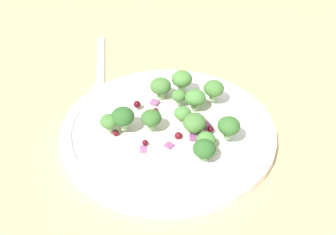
{
  "coord_description": "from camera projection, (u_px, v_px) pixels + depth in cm",
  "views": [
    {
      "loc": [
        12.05,
        -41.86,
        35.13
      ],
      "look_at": [
        1.72,
        -2.22,
        2.7
      ],
      "focal_mm": 44.32,
      "sensor_mm": 36.0,
      "label": 1
    }
  ],
  "objects": [
    {
      "name": "cranberry_0",
      "position": [
        190.0,
        128.0,
        0.52
      ],
      "size": [
        0.9,
        0.9,
        0.9
      ],
      "primitive_type": "sphere",
      "color": "maroon",
      "rests_on": "plate"
    },
    {
      "name": "broccoli_floret_1",
      "position": [
        204.0,
        149.0,
        0.47
      ],
      "size": [
        2.66,
        2.66,
        2.69
      ],
      "color": "#8EB77A",
      "rests_on": "plate"
    },
    {
      "name": "broccoli_floret_0",
      "position": [
        161.0,
        86.0,
        0.57
      ],
      "size": [
        2.89,
        2.89,
        2.92
      ],
      "color": "#9EC684",
      "rests_on": "plate"
    },
    {
      "name": "onion_bit_0",
      "position": [
        162.0,
        91.0,
        0.59
      ],
      "size": [
        1.34,
        1.3,
        0.4
      ],
      "primitive_type": "cube",
      "rotation": [
        0.0,
        0.0,
        2.49
      ],
      "color": "#A35B93",
      "rests_on": "plate"
    },
    {
      "name": "broccoli_floret_6",
      "position": [
        206.0,
        140.0,
        0.49
      ],
      "size": [
        2.31,
        2.31,
        2.34
      ],
      "color": "#8EB77A",
      "rests_on": "plate"
    },
    {
      "name": "broccoli_floret_7",
      "position": [
        229.0,
        126.0,
        0.49
      ],
      "size": [
        2.74,
        2.74,
        2.78
      ],
      "color": "#8EB77A",
      "rests_on": "plate"
    },
    {
      "name": "broccoli_floret_10",
      "position": [
        109.0,
        122.0,
        0.51
      ],
      "size": [
        2.23,
        2.23,
        2.26
      ],
      "color": "#9EC684",
      "rests_on": "plate"
    },
    {
      "name": "dressing_pool",
      "position": [
        168.0,
        126.0,
        0.53
      ],
      "size": [
        15.97,
        15.97,
        0.2
      ],
      "primitive_type": "cylinder",
      "color": "white",
      "rests_on": "plate"
    },
    {
      "name": "broccoli_floret_11",
      "position": [
        195.0,
        123.0,
        0.5
      ],
      "size": [
        2.86,
        2.86,
        2.9
      ],
      "color": "#ADD18E",
      "rests_on": "plate"
    },
    {
      "name": "fork",
      "position": [
        101.0,
        68.0,
        0.66
      ],
      "size": [
        8.48,
        17.97,
        0.5
      ],
      "color": "silver",
      "rests_on": "ground_plane"
    },
    {
      "name": "ground_plane",
      "position": [
        160.0,
        127.0,
        0.57
      ],
      "size": [
        180.0,
        180.0,
        2.0
      ],
      "primitive_type": "cube",
      "color": "tan"
    },
    {
      "name": "onion_bit_4",
      "position": [
        169.0,
        146.0,
        0.5
      ],
      "size": [
        1.26,
        1.23,
        0.43
      ],
      "primitive_type": "cube",
      "rotation": [
        0.0,
        0.0,
        1.14
      ],
      "color": "#934C84",
      "rests_on": "plate"
    },
    {
      "name": "onion_bit_5",
      "position": [
        140.0,
        149.0,
        0.5
      ],
      "size": [
        1.2,
        1.46,
        0.33
      ],
      "primitive_type": "cube",
      "rotation": [
        0.0,
        0.0,
        0.36
      ],
      "color": "#A35B93",
      "rests_on": "plate"
    },
    {
      "name": "broccoli_floret_2",
      "position": [
        123.0,
        117.0,
        0.51
      ],
      "size": [
        2.87,
        2.87,
        2.91
      ],
      "color": "#9EC684",
      "rests_on": "plate"
    },
    {
      "name": "broccoli_floret_9",
      "position": [
        195.0,
        98.0,
        0.54
      ],
      "size": [
        2.76,
        2.76,
        2.79
      ],
      "color": "#8EB77A",
      "rests_on": "plate"
    },
    {
      "name": "cranberry_2",
      "position": [
        178.0,
        136.0,
        0.51
      ],
      "size": [
        0.96,
        0.96,
        0.96
      ],
      "primitive_type": "sphere",
      "color": "maroon",
      "rests_on": "plate"
    },
    {
      "name": "onion_bit_3",
      "position": [
        155.0,
        102.0,
        0.56
      ],
      "size": [
        1.22,
        1.23,
        0.32
      ],
      "primitive_type": "cube",
      "rotation": [
        0.0,
        0.0,
        1.36
      ],
      "color": "#A35B93",
      "rests_on": "plate"
    },
    {
      "name": "cranberry_3",
      "position": [
        116.0,
        133.0,
        0.51
      ],
      "size": [
        0.79,
        0.79,
        0.79
      ],
      "primitive_type": "sphere",
      "color": "maroon",
      "rests_on": "plate"
    },
    {
      "name": "onion_bit_2",
      "position": [
        195.0,
        136.0,
        0.51
      ],
      "size": [
        1.58,
        1.56,
        0.59
      ],
      "primitive_type": "cube",
      "rotation": [
        0.0,
        0.0,
        0.21
      ],
      "color": "#934C84",
      "rests_on": "plate"
    },
    {
      "name": "cranberry_4",
      "position": [
        211.0,
        129.0,
        0.51
      ],
      "size": [
        0.84,
        0.84,
        0.84
      ],
      "primitive_type": "sphere",
      "color": "#4C0A14",
      "rests_on": "plate"
    },
    {
      "name": "broccoli_floret_8",
      "position": [
        179.0,
        96.0,
        0.55
      ],
      "size": [
        2.01,
        2.01,
        2.04
      ],
      "color": "#9EC684",
      "rests_on": "plate"
    },
    {
      "name": "broccoli_floret_5",
      "position": [
        154.0,
        119.0,
        0.51
      ],
      "size": [
        2.54,
        2.54,
        2.58
      ],
      "color": "#8EB77A",
      "rests_on": "plate"
    },
    {
      "name": "broccoli_floret_4",
      "position": [
        183.0,
        114.0,
        0.53
      ],
      "size": [
        2.21,
        2.21,
        2.24
      ],
      "color": "#8EB77A",
      "rests_on": "plate"
    },
    {
      "name": "onion_bit_1",
      "position": [
        205.0,
        125.0,
        0.53
      ],
      "size": [
        1.65,
        1.7,
        0.6
      ],
      "primitive_type": "cube",
      "rotation": [
        0.0,
        0.0,
        2.26
      ],
      "color": "#934C84",
      "rests_on": "plate"
    },
    {
      "name": "cranberry_1",
      "position": [
        146.0,
        143.0,
        0.5
      ],
      "size": [
        0.71,
        0.71,
        0.71
      ],
      "primitive_type": "sphere",
      "color": "#4C0A14",
      "rests_on": "plate"
    },
    {
      "name": "cranberry_5",
      "position": [
        157.0,
        108.0,
        0.55
      ],
      "size": [
        0.75,
        0.75,
        0.75
      ],
      "primitive_type": "sphere",
      "color": "maroon",
      "rests_on": "plate"
    },
    {
      "name": "broccoli_floret_12",
      "position": [
        214.0,
        89.0,
        0.56
      ],
      "size": [
        2.78,
        2.78,
        2.81
      ],
      "color": "#8EB77A",
      "rests_on": "plate"
    },
    {
      "name": "plate",
      "position": [
        168.0,
        129.0,
        0.53
      ],
      "size": [
        27.54,
        27.54,
        1.7
      ],
      "color": "white",
      "rests_on": "ground_plane"
    },
    {
      "name": "cranberry_6",
      "position": [
        137.0,
        105.0,
        0.55
      ],
      "size": [
        0.97,
        0.97,
        0.97
      ],
      "primitive_type": "sphere",
      "color": "#4C0A14",
      "rests_on": "plate"
    },
    {
      "name": "broccoli_floret_3",
      "position": [
        182.0,
        79.0,
        0.57
      ],
      "size": [
        2.88,
        2.88,
        2.92
      ],
      "color": "#9EC684",
      "rests_on": "plate"
    }
  ]
}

